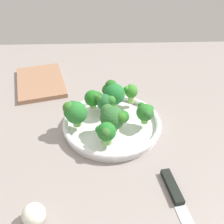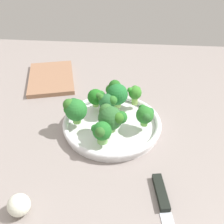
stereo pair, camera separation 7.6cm
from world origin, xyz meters
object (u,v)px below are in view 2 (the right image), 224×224
Objects in this scene: broccoli_floret_6 at (75,109)px; broccoli_floret_1 at (97,97)px; broccoli_floret_3 at (135,93)px; broccoli_floret_4 at (116,93)px; garlic_bulb at (19,205)px; bowl at (112,124)px; broccoli_floret_2 at (145,115)px; cutting_board at (51,78)px; broccoli_floret_0 at (101,132)px; broccoli_floret_7 at (111,117)px; broccoli_floret_5 at (108,102)px; knife at (166,211)px.

broccoli_floret_1 is at bearing 149.32° from broccoli_floret_6.
broccoli_floret_3 is 6.21cm from broccoli_floret_4.
broccoli_floret_6 is at bearing 166.70° from garlic_bulb.
bowl is 5.07× the size of broccoli_floret_1.
broccoli_floret_2 is 0.98× the size of broccoli_floret_3.
broccoli_floret_4 is at bearing 97.68° from broccoli_floret_1.
bowl is at bearing 43.77° from cutting_board.
broccoli_floret_2 is 19.86cm from broccoli_floret_6.
bowl is 4.66× the size of broccoli_floret_0.
broccoli_floret_3 is at bearing -164.19° from broccoli_floret_2.
broccoli_floret_0 is at bearing 47.07° from broccoli_floret_6.
garlic_bulb is at bearing -17.72° from broccoli_floret_1.
broccoli_floret_7 is 0.32× the size of cutting_board.
broccoli_floret_0 reaches higher than broccoli_floret_2.
cutting_board is at bearing -133.20° from broccoli_floret_5.
broccoli_floret_5 is at bearing 46.80° from cutting_board.
broccoli_floret_2 is (1.24, 9.40, 5.04)cm from bowl.
broccoli_floret_4 reaches higher than broccoli_floret_2.
bowl is 4.85× the size of broccoli_floret_5.
broccoli_floret_7 is (11.30, 5.58, 1.05)cm from broccoli_floret_1.
broccoli_floret_7 is at bearing 157.95° from broccoli_floret_0.
broccoli_floret_6 is (10.92, -16.83, 0.45)cm from broccoli_floret_3.
broccoli_floret_5 is 0.75× the size of broccoli_floret_7.
knife is (34.11, 19.25, -5.83)cm from broccoli_floret_1.
broccoli_floret_5 reaches higher than bowl.
bowl is 1.09× the size of knife.
broccoli_floret_5 is at bearing 123.23° from broccoli_floret_6.
broccoli_floret_1 is 0.22× the size of knife.
knife is 67.29cm from cutting_board.
broccoli_floret_7 is (3.11, -9.21, 0.83)cm from broccoli_floret_2.
bowl reaches higher than knife.
broccoli_floret_6 reaches higher than broccoli_floret_7.
broccoli_floret_4 is 0.32× the size of cutting_board.
cutting_board is (-28.65, -15.52, -6.70)cm from broccoli_floret_6.
broccoli_floret_3 is (-9.36, 6.39, 5.49)cm from bowl.
broccoli_floret_4 is at bearing 149.90° from broccoli_floret_5.
broccoli_floret_6 reaches higher than broccoli_floret_3.
garlic_bulb is (37.32, -17.49, -5.20)cm from broccoli_floret_4.
broccoli_floret_2 is 0.23× the size of knife.
broccoli_floret_1 is at bearing -118.98° from broccoli_floret_2.
broccoli_floret_1 is 0.94× the size of broccoli_floret_3.
broccoli_floret_7 is at bearing 26.26° from broccoli_floret_1.
broccoli_floret_1 reaches higher than knife.
broccoli_floret_3 is 0.80× the size of broccoli_floret_6.
broccoli_floret_4 is at bearing 176.86° from bowl.
broccoli_floret_6 is 1.58× the size of garlic_bulb.
broccoli_floret_6 reaches higher than knife.
broccoli_floret_4 is 12.09cm from broccoli_floret_7.
broccoli_floret_6 reaches higher than broccoli_floret_0.
broccoli_floret_1 is at bearing -125.76° from broccoli_floret_5.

